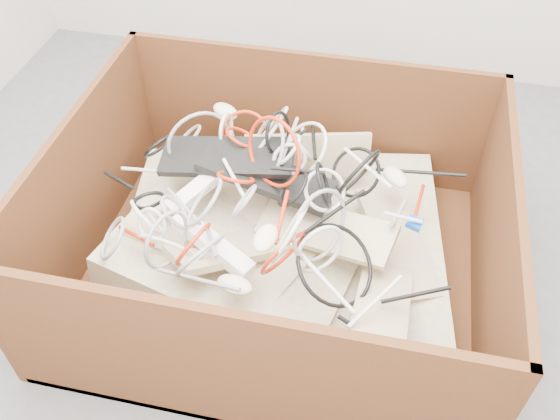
% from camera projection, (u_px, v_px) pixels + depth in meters
% --- Properties ---
extents(ground, '(3.00, 3.00, 0.00)m').
position_uv_depth(ground, '(263.00, 296.00, 2.02)').
color(ground, '#4C4D4F').
rests_on(ground, ground).
extents(cardboard_box, '(1.34, 1.12, 0.57)m').
position_uv_depth(cardboard_box, '(273.00, 248.00, 1.99)').
color(cardboard_box, '#402010').
rests_on(cardboard_box, ground).
extents(keyboard_pile, '(1.03, 0.82, 0.34)m').
position_uv_depth(keyboard_pile, '(279.00, 223.00, 1.89)').
color(keyboard_pile, tan).
rests_on(keyboard_pile, cardboard_box).
extents(mice_scatter, '(0.81, 0.84, 0.19)m').
position_uv_depth(mice_scatter, '(275.00, 220.00, 1.79)').
color(mice_scatter, beige).
rests_on(mice_scatter, keyboard_pile).
extents(power_strip_left, '(0.20, 0.24, 0.11)m').
position_uv_depth(power_strip_left, '(204.00, 184.00, 1.89)').
color(power_strip_left, white).
rests_on(power_strip_left, keyboard_pile).
extents(power_strip_right, '(0.28, 0.17, 0.09)m').
position_uv_depth(power_strip_right, '(213.00, 244.00, 1.74)').
color(power_strip_right, white).
rests_on(power_strip_right, keyboard_pile).
extents(vga_plug, '(0.06, 0.05, 0.03)m').
position_uv_depth(vga_plug, '(415.00, 223.00, 1.78)').
color(vga_plug, blue).
rests_on(vga_plug, keyboard_pile).
extents(cable_tangle, '(1.15, 0.93, 0.39)m').
position_uv_depth(cable_tangle, '(260.00, 189.00, 1.81)').
color(cable_tangle, red).
rests_on(cable_tangle, keyboard_pile).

